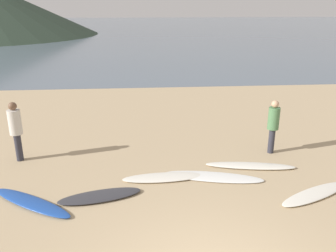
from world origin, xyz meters
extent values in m
cube|color=tan|center=(0.00, 10.00, -0.10)|extent=(120.00, 120.00, 0.20)
cube|color=slate|center=(0.00, 64.55, 0.00)|extent=(140.00, 100.00, 0.01)
ellipsoid|color=#1E479E|center=(-3.62, 2.94, 0.05)|extent=(2.25, 1.76, 0.10)
ellipsoid|color=#333338|center=(-2.07, 3.10, 0.05)|extent=(2.05, 1.02, 0.10)
ellipsoid|color=silver|center=(-0.52, 3.93, 0.04)|extent=(2.15, 0.64, 0.09)
ellipsoid|color=white|center=(0.81, 3.87, 0.03)|extent=(2.70, 1.21, 0.06)
ellipsoid|color=silver|center=(1.98, 4.42, 0.05)|extent=(2.54, 0.86, 0.10)
ellipsoid|color=silver|center=(3.06, 2.78, 0.04)|extent=(2.17, 1.38, 0.08)
cylinder|color=#2D2D38|center=(2.92, 5.38, 0.39)|extent=(0.18, 0.18, 0.77)
cylinder|color=#4C7A4C|center=(2.92, 5.38, 1.11)|extent=(0.34, 0.34, 0.67)
sphere|color=tan|center=(2.92, 5.38, 1.55)|extent=(0.22, 0.22, 0.22)
cylinder|color=#2D2D38|center=(-4.62, 5.45, 0.41)|extent=(0.20, 0.20, 0.82)
cylinder|color=beige|center=(-4.62, 5.45, 1.18)|extent=(0.36, 0.36, 0.71)
sphere|color=brown|center=(-4.62, 5.45, 1.65)|extent=(0.23, 0.23, 0.23)
camera|label=1|loc=(-1.08, -4.37, 4.37)|focal=37.77mm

